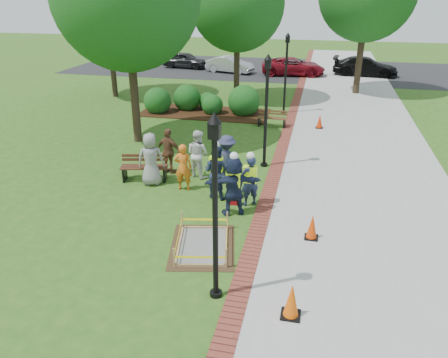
% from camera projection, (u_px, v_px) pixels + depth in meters
% --- Properties ---
extents(ground, '(100.00, 100.00, 0.00)m').
position_uv_depth(ground, '(199.00, 225.00, 12.82)').
color(ground, '#285116').
rests_on(ground, ground).
extents(sidewalk, '(6.00, 60.00, 0.02)m').
position_uv_depth(sidewalk, '(356.00, 133.00, 20.75)').
color(sidewalk, '#9E9E99').
rests_on(sidewalk, ground).
extents(brick_edging, '(0.50, 60.00, 0.03)m').
position_uv_depth(brick_edging, '(288.00, 129.00, 21.39)').
color(brick_edging, maroon).
rests_on(brick_edging, ground).
extents(mulch_bed, '(7.00, 3.00, 0.05)m').
position_uv_depth(mulch_bed, '(205.00, 113.00, 24.12)').
color(mulch_bed, '#381E0F').
rests_on(mulch_bed, ground).
extents(parking_lot, '(36.00, 12.00, 0.01)m').
position_uv_depth(parking_lot, '(285.00, 69.00, 36.92)').
color(parking_lot, black).
rests_on(parking_lot, ground).
extents(wet_concrete_pad, '(2.13, 2.59, 0.55)m').
position_uv_depth(wet_concrete_pad, '(203.00, 239.00, 11.65)').
color(wet_concrete_pad, '#47331E').
rests_on(wet_concrete_pad, ground).
extents(bench_near, '(1.75, 0.89, 0.90)m').
position_uv_depth(bench_near, '(145.00, 173.00, 15.67)').
color(bench_near, brown).
rests_on(bench_near, ground).
extents(bench_far, '(1.49, 0.59, 0.79)m').
position_uv_depth(bench_far, '(272.00, 122.00, 21.72)').
color(bench_far, brown).
rests_on(bench_far, ground).
extents(cone_front, '(0.42, 0.42, 0.82)m').
position_uv_depth(cone_front, '(292.00, 301.00, 9.10)').
color(cone_front, black).
rests_on(cone_front, ground).
extents(cone_back, '(0.37, 0.37, 0.74)m').
position_uv_depth(cone_back, '(312.00, 227.00, 11.98)').
color(cone_back, black).
rests_on(cone_back, ground).
extents(cone_far, '(0.36, 0.36, 0.70)m').
position_uv_depth(cone_far, '(320.00, 122.00, 21.40)').
color(cone_far, black).
rests_on(cone_far, ground).
extents(toolbox, '(0.39, 0.24, 0.18)m').
position_uv_depth(toolbox, '(235.00, 201.00, 14.00)').
color(toolbox, '#A80C14').
rests_on(toolbox, ground).
extents(lamp_near, '(0.28, 0.28, 4.26)m').
position_uv_depth(lamp_near, '(215.00, 197.00, 8.89)').
color(lamp_near, black).
rests_on(lamp_near, ground).
extents(lamp_mid, '(0.28, 0.28, 4.26)m').
position_uv_depth(lamp_mid, '(266.00, 103.00, 16.03)').
color(lamp_mid, black).
rests_on(lamp_mid, ground).
extents(lamp_far, '(0.28, 0.28, 4.26)m').
position_uv_depth(lamp_far, '(286.00, 67.00, 23.17)').
color(lamp_far, black).
rests_on(lamp_far, ground).
extents(tree_back, '(5.36, 5.36, 8.22)m').
position_uv_depth(tree_back, '(237.00, 4.00, 24.68)').
color(tree_back, '#3D2D1E').
rests_on(tree_back, ground).
extents(shrub_a, '(1.50, 1.50, 1.50)m').
position_uv_depth(shrub_a, '(158.00, 112.00, 24.24)').
color(shrub_a, '#124214').
rests_on(shrub_a, ground).
extents(shrub_b, '(1.53, 1.53, 1.53)m').
position_uv_depth(shrub_b, '(187.00, 109.00, 24.86)').
color(shrub_b, '#124214').
rests_on(shrub_b, ground).
extents(shrub_c, '(1.16, 1.16, 1.16)m').
position_uv_depth(shrub_c, '(212.00, 114.00, 24.00)').
color(shrub_c, '#124214').
rests_on(shrub_c, ground).
extents(shrub_d, '(1.73, 1.73, 1.73)m').
position_uv_depth(shrub_d, '(244.00, 114.00, 23.88)').
color(shrub_d, '#124214').
rests_on(shrub_d, ground).
extents(shrub_e, '(1.04, 1.04, 1.04)m').
position_uv_depth(shrub_e, '(208.00, 109.00, 24.89)').
color(shrub_e, '#124214').
rests_on(shrub_e, ground).
extents(casual_person_a, '(0.67, 0.52, 1.87)m').
position_uv_depth(casual_person_a, '(151.00, 159.00, 15.09)').
color(casual_person_a, gray).
rests_on(casual_person_a, ground).
extents(casual_person_b, '(0.56, 0.39, 1.64)m').
position_uv_depth(casual_person_b, '(183.00, 167.00, 14.74)').
color(casual_person_b, orange).
rests_on(casual_person_b, ground).
extents(casual_person_c, '(0.66, 0.57, 1.76)m').
position_uv_depth(casual_person_c, '(198.00, 154.00, 15.75)').
color(casual_person_c, silver).
rests_on(casual_person_c, ground).
extents(casual_person_d, '(0.62, 0.47, 1.71)m').
position_uv_depth(casual_person_d, '(169.00, 151.00, 16.04)').
color(casual_person_d, brown).
rests_on(casual_person_d, ground).
extents(casual_person_e, '(0.64, 0.50, 1.77)m').
position_uv_depth(casual_person_e, '(227.00, 160.00, 15.18)').
color(casual_person_e, '#2C304D').
rests_on(casual_person_e, ground).
extents(hivis_worker_a, '(0.70, 0.58, 2.02)m').
position_uv_depth(hivis_worker_a, '(234.00, 184.00, 13.05)').
color(hivis_worker_a, '#1C324B').
rests_on(hivis_worker_a, ground).
extents(hivis_worker_b, '(0.63, 0.58, 1.80)m').
position_uv_depth(hivis_worker_b, '(250.00, 179.00, 13.64)').
color(hivis_worker_b, '#18203F').
rests_on(hivis_worker_b, ground).
extents(hivis_worker_c, '(0.65, 0.51, 1.95)m').
position_uv_depth(hivis_worker_c, '(216.00, 170.00, 14.15)').
color(hivis_worker_c, '#1C3249').
rests_on(hivis_worker_c, ground).
extents(parked_car_a, '(2.51, 4.69, 1.46)m').
position_uv_depth(parked_car_a, '(186.00, 68.00, 37.52)').
color(parked_car_a, black).
rests_on(parked_car_a, ground).
extents(parked_car_b, '(2.89, 4.60, 1.39)m').
position_uv_depth(parked_car_b, '(230.00, 73.00, 35.49)').
color(parked_car_b, '#AEAEB3').
rests_on(parked_car_b, ground).
extents(parked_car_c, '(2.33, 4.69, 1.48)m').
position_uv_depth(parked_car_c, '(293.00, 75.00, 34.46)').
color(parked_car_c, maroon).
rests_on(parked_car_c, ground).
extents(parked_car_d, '(2.59, 4.96, 1.55)m').
position_uv_depth(parked_car_d, '(364.00, 76.00, 34.30)').
color(parked_car_d, black).
rests_on(parked_car_d, ground).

